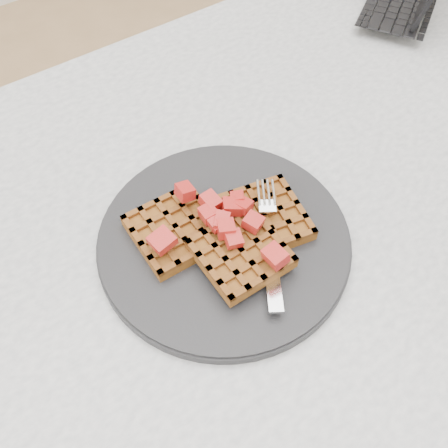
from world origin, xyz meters
name	(u,v)px	position (x,y,z in m)	size (l,w,h in m)	color
ground	(264,365)	(0.00, 0.00, 0.00)	(4.00, 4.00, 0.00)	tan
table	(291,220)	(0.00, 0.00, 0.64)	(1.20, 0.80, 0.75)	silver
plate	(224,239)	(-0.15, -0.04, 0.76)	(0.30, 0.30, 0.02)	black
waffles	(226,232)	(-0.15, -0.04, 0.78)	(0.20, 0.17, 0.03)	brown
strawberry_pile	(224,217)	(-0.15, -0.04, 0.80)	(0.15, 0.15, 0.02)	#940100
fork	(268,238)	(-0.11, -0.07, 0.77)	(0.02, 0.18, 0.02)	silver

